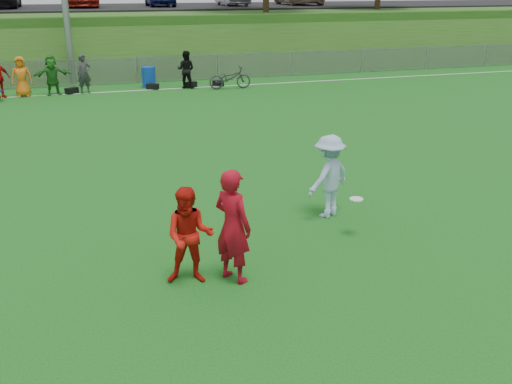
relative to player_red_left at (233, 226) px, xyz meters
name	(u,v)px	position (x,y,z in m)	size (l,w,h in m)	color
ground	(269,268)	(0.67, 0.19, -0.95)	(120.00, 120.00, 0.00)	#125616
sideline_far	(143,90)	(0.67, 18.19, -0.95)	(60.00, 0.10, 0.01)	white
fence	(137,70)	(0.67, 20.19, -0.30)	(58.00, 0.06, 1.30)	gray
berm	(118,33)	(0.67, 31.19, 0.55)	(120.00, 18.00, 3.00)	#245919
parking_lot	(113,7)	(0.67, 33.19, 2.10)	(120.00, 12.00, 0.10)	black
spectator_row	(72,74)	(-2.34, 18.19, -0.10)	(9.06, 0.95, 1.69)	red
gear_bags	(160,86)	(1.45, 18.29, -0.82)	(7.24, 0.56, 0.26)	black
player_red_left	(233,226)	(0.00, 0.00, 0.00)	(0.69, 0.45, 1.90)	#A50B1A
player_red_center	(190,236)	(-0.68, 0.13, -0.14)	(0.79, 0.61, 1.62)	red
player_blue	(329,176)	(2.59, 2.06, -0.09)	(1.12, 0.64, 1.73)	#A7C6E7
frisbee	(356,199)	(2.67, 0.96, -0.19)	(0.26, 0.26, 0.02)	white
recycling_bin	(149,77)	(1.05, 18.90, -0.48)	(0.63, 0.63, 0.94)	#0F3DA8
bicycle	(230,78)	(4.55, 17.39, -0.45)	(0.67, 1.92, 1.01)	#2B2C2E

